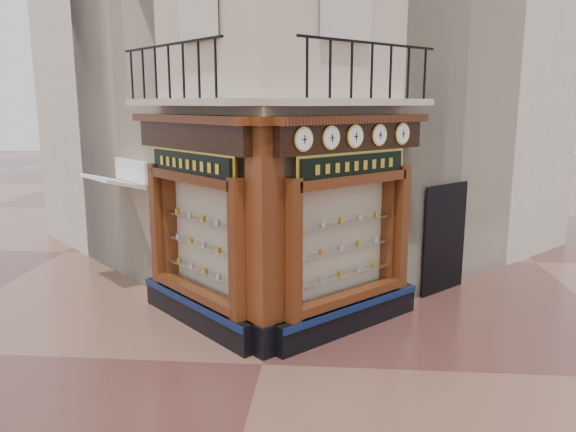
# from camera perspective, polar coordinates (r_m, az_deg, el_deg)

# --- Properties ---
(ground) EXTENTS (80.00, 80.00, 0.00)m
(ground) POSITION_cam_1_polar(r_m,az_deg,el_deg) (9.47, -2.66, -14.83)
(ground) COLOR #4C2823
(ground) RESTS_ON ground
(main_building) EXTENTS (11.31, 11.31, 12.00)m
(main_building) POSITION_cam_1_polar(r_m,az_deg,el_deg) (14.73, 0.32, 18.50)
(main_building) COLOR #C0AE96
(main_building) RESTS_ON ground
(neighbour_left) EXTENTS (11.31, 11.31, 11.00)m
(neighbour_left) POSITION_cam_1_polar(r_m,az_deg,el_deg) (17.47, -7.46, 15.64)
(neighbour_left) COLOR beige
(neighbour_left) RESTS_ON ground
(neighbour_right) EXTENTS (11.31, 11.31, 11.00)m
(neighbour_right) POSITION_cam_1_polar(r_m,az_deg,el_deg) (17.15, 9.57, 15.66)
(neighbour_right) COLOR beige
(neighbour_right) RESTS_ON ground
(shopfront_left) EXTENTS (2.86, 2.86, 3.98)m
(shopfront_left) POSITION_cam_1_polar(r_m,az_deg,el_deg) (10.53, -9.28, -0.83)
(shopfront_left) COLOR black
(shopfront_left) RESTS_ON ground
(shopfront_right) EXTENTS (2.86, 2.86, 3.98)m
(shopfront_right) POSITION_cam_1_polar(r_m,az_deg,el_deg) (10.23, 6.20, -1.11)
(shopfront_right) COLOR black
(shopfront_right) RESTS_ON ground
(corner_pilaster) EXTENTS (0.85, 0.85, 3.98)m
(corner_pilaster) POSITION_cam_1_polar(r_m,az_deg,el_deg) (9.26, -2.37, -2.58)
(corner_pilaster) COLOR black
(corner_pilaster) RESTS_ON ground
(balcony) EXTENTS (5.94, 2.97, 1.03)m
(balcony) POSITION_cam_1_polar(r_m,az_deg,el_deg) (9.97, -1.78, 11.60)
(balcony) COLOR #C0AE96
(balcony) RESTS_ON ground
(clock_a) EXTENTS (0.32, 0.32, 0.40)m
(clock_a) POSITION_cam_1_polar(r_m,az_deg,el_deg) (8.97, 1.56, 7.80)
(clock_a) COLOR gold
(clock_a) RESTS_ON ground
(clock_b) EXTENTS (0.32, 0.32, 0.40)m
(clock_b) POSITION_cam_1_polar(r_m,az_deg,el_deg) (9.39, 4.37, 7.94)
(clock_b) COLOR gold
(clock_b) RESTS_ON ground
(clock_c) EXTENTS (0.32, 0.32, 0.40)m
(clock_c) POSITION_cam_1_polar(r_m,az_deg,el_deg) (9.80, 6.80, 8.03)
(clock_c) COLOR gold
(clock_c) RESTS_ON ground
(clock_d) EXTENTS (0.31, 0.31, 0.39)m
(clock_d) POSITION_cam_1_polar(r_m,az_deg,el_deg) (10.28, 9.24, 8.12)
(clock_d) COLOR gold
(clock_d) RESTS_ON ground
(clock_e) EXTENTS (0.32, 0.32, 0.40)m
(clock_e) POSITION_cam_1_polar(r_m,az_deg,el_deg) (10.78, 11.51, 8.19)
(clock_e) COLOR gold
(clock_e) RESTS_ON ground
(awning) EXTENTS (1.73, 1.73, 0.31)m
(awning) POSITION_cam_1_polar(r_m,az_deg,el_deg) (13.61, -16.78, -6.99)
(awning) COLOR silver
(awning) RESTS_ON ground
(signboard_left) EXTENTS (2.02, 2.02, 0.54)m
(signboard_left) POSITION_cam_1_polar(r_m,az_deg,el_deg) (10.32, -9.85, 5.21)
(signboard_left) COLOR gold
(signboard_left) RESTS_ON ground
(signboard_right) EXTENTS (1.96, 1.96, 0.52)m
(signboard_right) POSITION_cam_1_polar(r_m,az_deg,el_deg) (10.00, 6.67, 5.11)
(signboard_right) COLOR gold
(signboard_right) RESTS_ON ground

